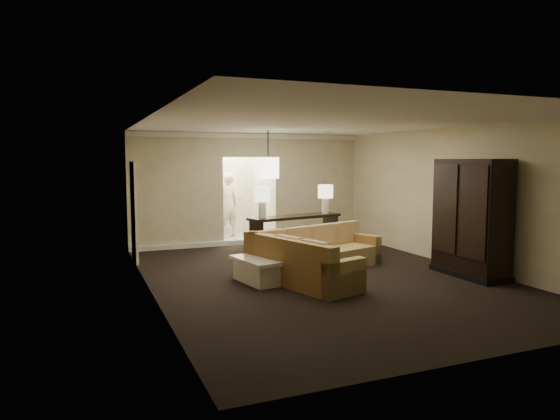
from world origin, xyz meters
name	(u,v)px	position (x,y,z in m)	size (l,w,h in m)	color
ground	(321,278)	(0.00, 0.00, 0.00)	(8.00, 8.00, 0.00)	black
wall_back	(250,189)	(0.00, 4.00, 1.40)	(6.00, 0.04, 2.80)	beige
wall_front	(494,230)	(0.00, -4.00, 1.40)	(6.00, 0.04, 2.80)	beige
wall_left	(150,207)	(-3.00, 0.00, 1.40)	(0.04, 8.00, 2.80)	beige
wall_right	(455,196)	(3.00, 0.00, 1.40)	(0.04, 8.00, 2.80)	beige
ceiling	(322,122)	(0.00, 0.00, 2.80)	(6.00, 8.00, 0.02)	white
crown_molding	(250,136)	(0.00, 3.95, 2.73)	(6.00, 0.10, 0.12)	white
baseboard	(251,242)	(0.00, 3.95, 0.06)	(6.00, 0.10, 0.12)	white
side_door	(134,212)	(-2.97, 2.80, 1.05)	(0.05, 0.90, 2.10)	silver
foyer	(235,190)	(0.00, 5.34, 1.30)	(1.44, 2.02, 2.80)	beige
sectional_sofa	(316,257)	(0.00, 0.21, 0.33)	(2.95, 2.87, 0.84)	brown
coffee_table	(270,268)	(-0.95, 0.14, 0.22)	(1.24, 1.24, 0.45)	silver
console_table	(295,231)	(0.50, 2.30, 0.52)	(2.33, 0.97, 0.88)	black
armoire	(471,221)	(2.59, -0.91, 1.03)	(0.64, 1.49, 2.15)	black
drink_table	(317,244)	(0.52, 1.20, 0.40)	(0.45, 0.45, 0.56)	black
table_lamp_left	(262,197)	(-0.36, 2.12, 1.33)	(0.35, 0.35, 0.67)	silver
table_lamp_right	(325,194)	(1.36, 2.48, 1.33)	(0.35, 0.35, 0.67)	silver
pendant_light	(268,168)	(0.00, 2.70, 1.95)	(0.38, 0.38, 1.09)	black
person	(227,201)	(-0.21, 5.35, 0.99)	(0.72, 0.48, 1.98)	beige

